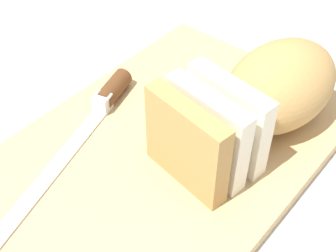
% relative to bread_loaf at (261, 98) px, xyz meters
% --- Properties ---
extents(ground_plane, '(3.00, 3.00, 0.00)m').
position_rel_bread_loaf_xyz_m(ground_plane, '(0.09, -0.07, -0.07)').
color(ground_plane, beige).
extents(cutting_board, '(0.45, 0.31, 0.02)m').
position_rel_bread_loaf_xyz_m(cutting_board, '(0.09, -0.07, -0.06)').
color(cutting_board, tan).
rests_on(cutting_board, ground_plane).
extents(bread_loaf, '(0.26, 0.15, 0.10)m').
position_rel_bread_loaf_xyz_m(bread_loaf, '(0.00, 0.00, 0.00)').
color(bread_loaf, tan).
rests_on(bread_loaf, cutting_board).
extents(bread_knife, '(0.29, 0.10, 0.02)m').
position_rel_bread_loaf_xyz_m(bread_knife, '(0.10, -0.17, -0.04)').
color(bread_knife, silver).
rests_on(bread_knife, cutting_board).
extents(crumb_near_knife, '(0.01, 0.01, 0.01)m').
position_rel_bread_loaf_xyz_m(crumb_near_knife, '(0.03, 0.00, -0.05)').
color(crumb_near_knife, '#996633').
rests_on(crumb_near_knife, cutting_board).
extents(crumb_near_loaf, '(0.01, 0.01, 0.01)m').
position_rel_bread_loaf_xyz_m(crumb_near_loaf, '(0.08, -0.02, -0.05)').
color(crumb_near_loaf, '#996633').
rests_on(crumb_near_loaf, cutting_board).
extents(crumb_stray_left, '(0.01, 0.01, 0.01)m').
position_rel_bread_loaf_xyz_m(crumb_stray_left, '(0.05, -0.08, -0.05)').
color(crumb_stray_left, '#996633').
rests_on(crumb_stray_left, cutting_board).
extents(crumb_stray_right, '(0.00, 0.00, 0.00)m').
position_rel_bread_loaf_xyz_m(crumb_stray_right, '(0.11, -0.05, -0.05)').
color(crumb_stray_right, '#996633').
rests_on(crumb_stray_right, cutting_board).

